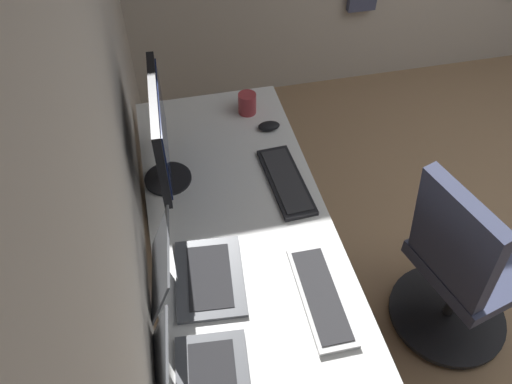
{
  "coord_description": "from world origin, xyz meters",
  "views": [
    {
      "loc": [
        -0.98,
        2.22,
        2.25
      ],
      "look_at": [
        0.22,
        1.94,
        0.95
      ],
      "focal_mm": 35.14,
      "sensor_mm": 36.0,
      "label": 1
    }
  ],
  "objects_px": {
    "laptop_left": "(191,272)",
    "mouse_spare": "(269,126)",
    "drawer_pedestal": "(223,222)",
    "office_chair": "(460,271)",
    "monitor_primary": "(160,132)",
    "laptop_leftmost": "(192,377)",
    "coffee_mug": "(247,103)",
    "keyboard_spare": "(321,295)",
    "keyboard_main": "(286,181)"
  },
  "relations": [
    {
      "from": "keyboard_spare",
      "to": "office_chair",
      "type": "relative_size",
      "value": 0.44
    },
    {
      "from": "mouse_spare",
      "to": "keyboard_spare",
      "type": "bearing_deg",
      "value": 177.19
    },
    {
      "from": "laptop_leftmost",
      "to": "keyboard_main",
      "type": "distance_m",
      "value": 0.92
    },
    {
      "from": "keyboard_spare",
      "to": "monitor_primary",
      "type": "bearing_deg",
      "value": 33.03
    },
    {
      "from": "office_chair",
      "to": "drawer_pedestal",
      "type": "bearing_deg",
      "value": 57.55
    },
    {
      "from": "drawer_pedestal",
      "to": "coffee_mug",
      "type": "distance_m",
      "value": 0.59
    },
    {
      "from": "laptop_left",
      "to": "coffee_mug",
      "type": "distance_m",
      "value": 1.0
    },
    {
      "from": "keyboard_main",
      "to": "mouse_spare",
      "type": "bearing_deg",
      "value": -2.56
    },
    {
      "from": "drawer_pedestal",
      "to": "laptop_leftmost",
      "type": "xyz_separation_m",
      "value": [
        -0.94,
        0.25,
        0.43
      ]
    },
    {
      "from": "office_chair",
      "to": "laptop_left",
      "type": "bearing_deg",
      "value": 88.66
    },
    {
      "from": "laptop_left",
      "to": "coffee_mug",
      "type": "height_order",
      "value": "laptop_left"
    },
    {
      "from": "laptop_left",
      "to": "keyboard_spare",
      "type": "xyz_separation_m",
      "value": [
        -0.17,
        -0.43,
        -0.04
      ]
    },
    {
      "from": "monitor_primary",
      "to": "mouse_spare",
      "type": "xyz_separation_m",
      "value": [
        0.23,
        -0.5,
        -0.24
      ]
    },
    {
      "from": "monitor_primary",
      "to": "keyboard_spare",
      "type": "bearing_deg",
      "value": -146.97
    },
    {
      "from": "laptop_left",
      "to": "keyboard_main",
      "type": "height_order",
      "value": "laptop_left"
    },
    {
      "from": "monitor_primary",
      "to": "office_chair",
      "type": "relative_size",
      "value": 0.56
    },
    {
      "from": "keyboard_spare",
      "to": "coffee_mug",
      "type": "relative_size",
      "value": 3.3
    },
    {
      "from": "laptop_left",
      "to": "monitor_primary",
      "type": "bearing_deg",
      "value": 2.72
    },
    {
      "from": "keyboard_spare",
      "to": "mouse_spare",
      "type": "bearing_deg",
      "value": -2.81
    },
    {
      "from": "keyboard_main",
      "to": "laptop_left",
      "type": "bearing_deg",
      "value": 131.07
    },
    {
      "from": "monitor_primary",
      "to": "mouse_spare",
      "type": "relative_size",
      "value": 5.22
    },
    {
      "from": "office_chair",
      "to": "mouse_spare",
      "type": "bearing_deg",
      "value": 39.57
    },
    {
      "from": "drawer_pedestal",
      "to": "laptop_left",
      "type": "height_order",
      "value": "laptop_left"
    },
    {
      "from": "monitor_primary",
      "to": "laptop_leftmost",
      "type": "relative_size",
      "value": 1.6
    },
    {
      "from": "monitor_primary",
      "to": "mouse_spare",
      "type": "distance_m",
      "value": 0.6
    },
    {
      "from": "drawer_pedestal",
      "to": "monitor_primary",
      "type": "relative_size",
      "value": 1.28
    },
    {
      "from": "laptop_left",
      "to": "keyboard_main",
      "type": "relative_size",
      "value": 0.87
    },
    {
      "from": "laptop_left",
      "to": "office_chair",
      "type": "distance_m",
      "value": 1.17
    },
    {
      "from": "laptop_left",
      "to": "keyboard_spare",
      "type": "distance_m",
      "value": 0.46
    },
    {
      "from": "laptop_leftmost",
      "to": "office_chair",
      "type": "distance_m",
      "value": 1.27
    },
    {
      "from": "laptop_leftmost",
      "to": "office_chair",
      "type": "height_order",
      "value": "office_chair"
    },
    {
      "from": "drawer_pedestal",
      "to": "laptop_leftmost",
      "type": "height_order",
      "value": "laptop_leftmost"
    },
    {
      "from": "laptop_left",
      "to": "coffee_mug",
      "type": "bearing_deg",
      "value": -23.71
    },
    {
      "from": "mouse_spare",
      "to": "office_chair",
      "type": "xyz_separation_m",
      "value": [
        -0.79,
        -0.65,
        -0.29
      ]
    },
    {
      "from": "monitor_primary",
      "to": "laptop_leftmost",
      "type": "height_order",
      "value": "monitor_primary"
    },
    {
      "from": "laptop_leftmost",
      "to": "coffee_mug",
      "type": "xyz_separation_m",
      "value": [
        1.29,
        -0.45,
        0.0
      ]
    },
    {
      "from": "drawer_pedestal",
      "to": "mouse_spare",
      "type": "relative_size",
      "value": 6.68
    },
    {
      "from": "coffee_mug",
      "to": "laptop_leftmost",
      "type": "bearing_deg",
      "value": 160.78
    },
    {
      "from": "laptop_leftmost",
      "to": "laptop_left",
      "type": "bearing_deg",
      "value": -7.2
    },
    {
      "from": "keyboard_main",
      "to": "keyboard_spare",
      "type": "height_order",
      "value": "same"
    },
    {
      "from": "monitor_primary",
      "to": "mouse_spare",
      "type": "bearing_deg",
      "value": -64.98
    },
    {
      "from": "laptop_left",
      "to": "mouse_spare",
      "type": "bearing_deg",
      "value": -31.85
    },
    {
      "from": "monitor_primary",
      "to": "keyboard_main",
      "type": "bearing_deg",
      "value": -105.21
    },
    {
      "from": "keyboard_main",
      "to": "mouse_spare",
      "type": "relative_size",
      "value": 4.1
    },
    {
      "from": "drawer_pedestal",
      "to": "mouse_spare",
      "type": "height_order",
      "value": "mouse_spare"
    },
    {
      "from": "laptop_leftmost",
      "to": "mouse_spare",
      "type": "xyz_separation_m",
      "value": [
        1.14,
        -0.52,
        -0.03
      ]
    },
    {
      "from": "laptop_leftmost",
      "to": "drawer_pedestal",
      "type": "bearing_deg",
      "value": -14.68
    },
    {
      "from": "keyboard_spare",
      "to": "mouse_spare",
      "type": "relative_size",
      "value": 4.06
    },
    {
      "from": "drawer_pedestal",
      "to": "office_chair",
      "type": "height_order",
      "value": "office_chair"
    },
    {
      "from": "laptop_leftmost",
      "to": "mouse_spare",
      "type": "height_order",
      "value": "laptop_leftmost"
    }
  ]
}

